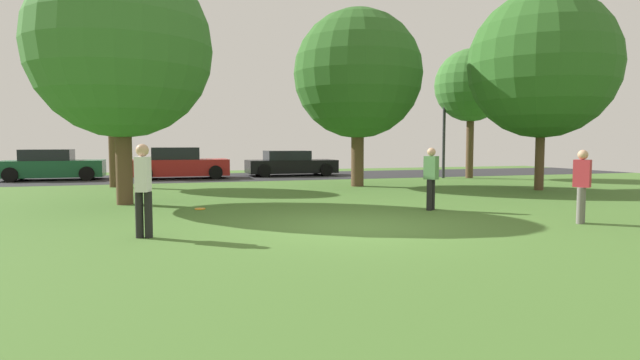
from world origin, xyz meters
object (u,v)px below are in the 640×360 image
object	(u,v)px
oak_tree_right	(111,78)
person_bystander	(143,186)
maple_tree_near	(121,48)
parked_car_black	(290,164)
person_catcher	(431,176)
frisbee_disc	(200,209)
parked_car_green	(52,166)
parked_car_red	(179,164)
oak_tree_left	(543,65)
oak_tree_center	(471,86)
person_thrower	(582,183)
street_lamp_post	(444,131)
maple_tree_far	(358,74)

from	to	relation	value
oak_tree_right	person_bystander	bearing A→B (deg)	-83.21
maple_tree_near	parked_car_black	bearing A→B (deg)	55.39
person_catcher	frisbee_disc	bearing A→B (deg)	-143.16
parked_car_green	parked_car_red	xyz separation A→B (m)	(5.57, -0.77, 0.03)
parked_car_black	frisbee_disc	bearing A→B (deg)	-113.88
parked_car_red	person_catcher	bearing A→B (deg)	-67.71
oak_tree_left	oak_tree_center	size ratio (longest dim) A/B	1.14
oak_tree_left	frisbee_disc	bearing A→B (deg)	-171.32
oak_tree_right	person_thrower	size ratio (longest dim) A/B	3.75
oak_tree_right	frisbee_disc	world-z (taller)	oak_tree_right
oak_tree_right	parked_car_black	world-z (taller)	oak_tree_right
oak_tree_center	street_lamp_post	world-z (taller)	oak_tree_center
person_catcher	parked_car_green	world-z (taller)	person_catcher
oak_tree_right	person_thrower	distance (m)	16.43
oak_tree_center	parked_car_black	world-z (taller)	oak_tree_center
person_catcher	person_thrower	bearing A→B (deg)	-0.00
person_catcher	frisbee_disc	world-z (taller)	person_catcher
oak_tree_center	street_lamp_post	bearing A→B (deg)	167.80
oak_tree_left	parked_car_green	bearing A→B (deg)	148.70
frisbee_disc	parked_car_black	xyz separation A→B (m)	(5.50, 12.43, 0.59)
maple_tree_far	oak_tree_center	distance (m)	7.47
parked_car_red	parked_car_black	size ratio (longest dim) A/B	0.98
person_bystander	street_lamp_post	bearing A→B (deg)	-33.65
oak_tree_left	parked_car_green	distance (m)	21.04
person_bystander	parked_car_green	world-z (taller)	person_bystander
oak_tree_left	oak_tree_right	xyz separation A→B (m)	(-14.67, 5.91, -0.29)
person_catcher	parked_car_green	distance (m)	18.31
oak_tree_right	person_bystander	world-z (taller)	oak_tree_right
person_catcher	parked_car_black	xyz separation A→B (m)	(-0.05, 14.34, -0.26)
street_lamp_post	oak_tree_left	bearing A→B (deg)	-90.27
oak_tree_left	maple_tree_far	xyz separation A→B (m)	(-5.62, 3.49, -0.11)
oak_tree_left	parked_car_red	world-z (taller)	oak_tree_left
oak_tree_right	parked_car_green	xyz separation A→B (m)	(-3.01, 4.84, -3.51)
maple_tree_near	oak_tree_center	xyz separation A→B (m)	(15.24, 6.43, 0.15)
person_bystander	parked_car_green	xyz separation A→B (m)	(-4.38, 16.34, -0.28)
oak_tree_center	parked_car_green	bearing A→B (deg)	166.81
person_bystander	parked_car_red	size ratio (longest dim) A/B	0.38
maple_tree_near	person_catcher	distance (m)	8.95
maple_tree_near	person_thrower	bearing A→B (deg)	-34.55
frisbee_disc	street_lamp_post	world-z (taller)	street_lamp_post
parked_car_green	parked_car_red	bearing A→B (deg)	-7.92
parked_car_black	parked_car_green	bearing A→B (deg)	179.18
person_catcher	parked_car_black	world-z (taller)	person_catcher
street_lamp_post	maple_tree_near	bearing A→B (deg)	-154.37
oak_tree_right	oak_tree_center	world-z (taller)	oak_tree_center
frisbee_disc	oak_tree_center	bearing A→B (deg)	31.40
parked_car_green	oak_tree_left	bearing A→B (deg)	-31.30
maple_tree_far	parked_car_red	bearing A→B (deg)	135.03
oak_tree_right	parked_car_green	distance (m)	6.69
person_bystander	parked_car_black	size ratio (longest dim) A/B	0.37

